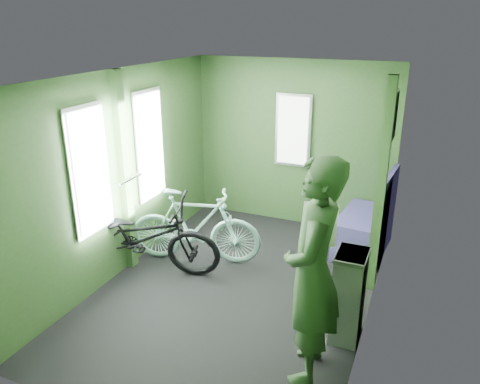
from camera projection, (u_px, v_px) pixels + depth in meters
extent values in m
plane|color=black|center=(236.00, 288.00, 5.15)|extent=(4.00, 4.00, 0.00)
cube|color=silver|center=(236.00, 75.00, 4.34)|extent=(2.80, 4.00, 0.02)
cube|color=#2F5125|center=(293.00, 144.00, 6.47)|extent=(2.80, 0.02, 2.30)
cube|color=#2F5125|center=(114.00, 290.00, 3.02)|extent=(2.80, 0.02, 2.30)
cube|color=#2F5125|center=(122.00, 174.00, 5.25)|extent=(0.02, 4.00, 2.30)
cube|color=#2F5125|center=(378.00, 211.00, 4.24)|extent=(0.02, 4.00, 2.30)
cube|color=#2F5125|center=(125.00, 174.00, 5.24)|extent=(0.08, 0.12, 2.30)
cube|color=silver|center=(91.00, 171.00, 4.69)|extent=(0.02, 0.56, 1.34)
cube|color=silver|center=(151.00, 145.00, 5.64)|extent=(0.02, 0.56, 1.34)
cube|color=white|center=(85.00, 119.00, 4.50)|extent=(0.00, 0.12, 0.12)
cube|color=white|center=(149.00, 101.00, 5.45)|extent=(0.00, 0.12, 0.12)
cylinder|color=silver|center=(130.00, 179.00, 5.23)|extent=(0.03, 0.40, 0.03)
cube|color=#2F5125|center=(381.00, 190.00, 4.77)|extent=(0.10, 0.10, 2.30)
cube|color=white|center=(395.00, 116.00, 4.77)|extent=(0.02, 0.40, 0.50)
cube|color=silver|center=(293.00, 131.00, 6.36)|extent=(0.50, 0.02, 1.00)
imported|color=black|center=(145.00, 273.00, 5.45)|extent=(1.94, 1.19, 1.05)
imported|color=#9EE0D4|center=(196.00, 262.00, 5.71)|extent=(1.67, 0.91, 0.99)
imported|color=#2C4A28|center=(313.00, 273.00, 3.62)|extent=(0.53, 0.74, 1.89)
cube|color=silver|center=(320.00, 224.00, 3.79)|extent=(0.30, 0.18, 0.33)
cube|color=slate|center=(348.00, 296.00, 4.22)|extent=(0.26, 0.36, 0.87)
cube|color=navy|center=(363.00, 232.00, 5.91)|extent=(0.64, 1.04, 0.50)
cube|color=navy|center=(387.00, 197.00, 5.63)|extent=(0.15, 0.99, 0.55)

